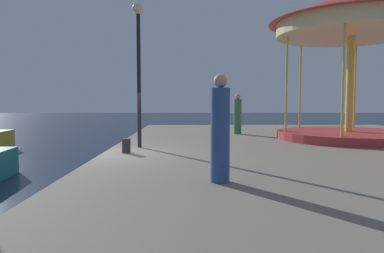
{
  "coord_description": "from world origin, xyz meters",
  "views": [
    {
      "loc": [
        2.37,
        -9.68,
        2.23
      ],
      "look_at": [
        2.55,
        2.71,
        1.34
      ],
      "focal_mm": 32.46,
      "sensor_mm": 36.0,
      "label": 1
    }
  ],
  "objects_px": {
    "carousel": "(352,29)",
    "person_far_corner": "(220,132)",
    "lamp_post_mid_promenade": "(139,50)",
    "person_mid_promenade": "(238,115)",
    "bollard_north": "(126,146)"
  },
  "relations": [
    {
      "from": "bollard_north",
      "to": "lamp_post_mid_promenade",
      "type": "bearing_deg",
      "value": 79.78
    },
    {
      "from": "carousel",
      "to": "person_mid_promenade",
      "type": "height_order",
      "value": "carousel"
    },
    {
      "from": "person_mid_promenade",
      "to": "carousel",
      "type": "bearing_deg",
      "value": -30.08
    },
    {
      "from": "person_far_corner",
      "to": "person_mid_promenade",
      "type": "distance_m",
      "value": 9.38
    },
    {
      "from": "carousel",
      "to": "lamp_post_mid_promenade",
      "type": "relative_size",
      "value": 1.37
    },
    {
      "from": "person_far_corner",
      "to": "bollard_north",
      "type": "bearing_deg",
      "value": 122.85
    },
    {
      "from": "person_far_corner",
      "to": "person_mid_promenade",
      "type": "height_order",
      "value": "person_far_corner"
    },
    {
      "from": "lamp_post_mid_promenade",
      "to": "person_far_corner",
      "type": "xyz_separation_m",
      "value": [
        2.08,
        -4.73,
        -2.13
      ]
    },
    {
      "from": "lamp_post_mid_promenade",
      "to": "carousel",
      "type": "bearing_deg",
      "value": 16.27
    },
    {
      "from": "carousel",
      "to": "bollard_north",
      "type": "bearing_deg",
      "value": -156.55
    },
    {
      "from": "person_mid_promenade",
      "to": "person_far_corner",
      "type": "bearing_deg",
      "value": -100.19
    },
    {
      "from": "person_mid_promenade",
      "to": "bollard_north",
      "type": "bearing_deg",
      "value": -124.84
    },
    {
      "from": "lamp_post_mid_promenade",
      "to": "person_mid_promenade",
      "type": "relative_size",
      "value": 2.5
    },
    {
      "from": "bollard_north",
      "to": "person_mid_promenade",
      "type": "relative_size",
      "value": 0.22
    },
    {
      "from": "carousel",
      "to": "person_far_corner",
      "type": "distance_m",
      "value": 9.49
    }
  ]
}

